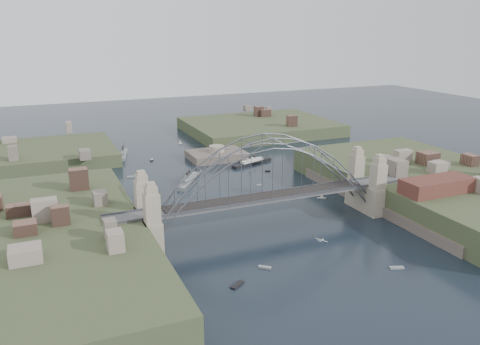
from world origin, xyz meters
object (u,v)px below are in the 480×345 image
Objects in this scene: bridge at (267,182)px; naval_cruiser_far at (123,154)px; ocean_liner at (252,162)px; wharf_shed at (437,185)px; naval_cruiser_near at (189,180)px; fort_island at (217,160)px.

naval_cruiser_far is (-21.80, 88.61, -11.46)m from bridge.
ocean_liner is (43.57, -31.41, -0.14)m from naval_cruiser_far.
naval_cruiser_near is (-51.75, 58.28, -9.13)m from wharf_shed.
naval_cruiser_far is (-65.80, 102.61, -9.14)m from wharf_shed.
wharf_shed is (32.00, -84.00, 10.34)m from fort_island.
fort_island reaches higher than ocean_liner.
wharf_shed is (44.00, -14.00, -2.32)m from bridge.
wharf_shed is 1.07× the size of ocean_liner.
naval_cruiser_far is at bearing 103.82° from bridge.
fort_island is (12.00, 70.00, -12.66)m from bridge.
fort_island is 32.45m from naval_cruiser_near.
naval_cruiser_near is at bearing -127.52° from fort_island.
wharf_shed reaches higher than ocean_liner.
naval_cruiser_near is 32.22m from ocean_liner.
naval_cruiser_near is 0.91× the size of ocean_liner.
wharf_shed is at bearing -69.15° from fort_island.
fort_island is at bearing -28.84° from naval_cruiser_far.
bridge is 4.20× the size of wharf_shed.
bridge is 3.82× the size of fort_island.
bridge reaches higher than fort_island.
ocean_liner is at bearing 23.63° from naval_cruiser_near.
ocean_liner is (-22.23, 71.20, -9.28)m from wharf_shed.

